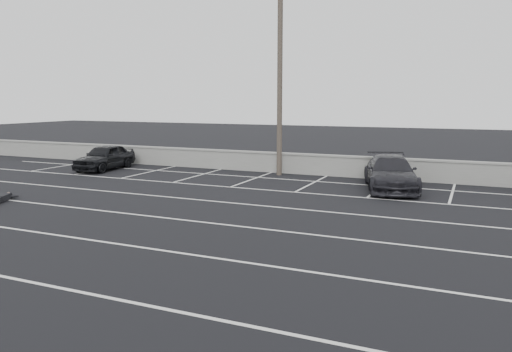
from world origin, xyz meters
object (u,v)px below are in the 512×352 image
at_px(car_right, 390,173).
at_px(person, 2,195).
at_px(car_left, 105,157).
at_px(utility_pole, 280,75).

distance_m(car_right, person, 15.61).
xyz_separation_m(car_left, car_right, (15.29, 0.14, 0.02)).
bearing_deg(car_right, person, -162.55).
bearing_deg(car_right, car_left, 165.06).
bearing_deg(car_left, car_right, -4.83).
bearing_deg(utility_pole, car_right, -18.00).
bearing_deg(car_left, utility_pole, 6.80).
distance_m(car_left, car_right, 15.29).
xyz_separation_m(car_left, person, (2.19, -8.34, -0.46)).
xyz_separation_m(car_right, person, (-13.10, -8.47, -0.48)).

